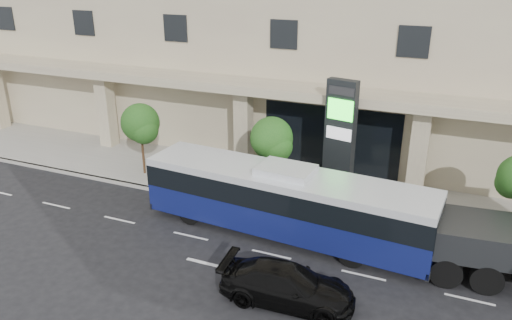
{
  "coord_description": "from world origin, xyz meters",
  "views": [
    {
      "loc": [
        6.54,
        -18.83,
        11.89
      ],
      "look_at": [
        -2.19,
        2.0,
        2.78
      ],
      "focal_mm": 35.0,
      "sensor_mm": 36.0,
      "label": 1
    }
  ],
  "objects": [
    {
      "name": "ground",
      "position": [
        0.0,
        0.0,
        0.0
      ],
      "size": [
        120.0,
        120.0,
        0.0
      ],
      "primitive_type": "plane",
      "color": "black",
      "rests_on": "ground"
    },
    {
      "name": "sidewalk",
      "position": [
        0.0,
        5.0,
        0.07
      ],
      "size": [
        120.0,
        6.0,
        0.15
      ],
      "primitive_type": "cube",
      "color": "gray",
      "rests_on": "ground"
    },
    {
      "name": "curb",
      "position": [
        0.0,
        2.0,
        0.07
      ],
      "size": [
        120.0,
        0.3,
        0.15
      ],
      "primitive_type": "cube",
      "color": "gray",
      "rests_on": "ground"
    },
    {
      "name": "tree_left",
      "position": [
        -9.97,
        3.59,
        3.11
      ],
      "size": [
        2.27,
        2.2,
        4.22
      ],
      "color": "#422B19",
      "rests_on": "sidewalk"
    },
    {
      "name": "tree_mid",
      "position": [
        -1.97,
        3.59,
        3.26
      ],
      "size": [
        2.28,
        2.2,
        4.38
      ],
      "color": "#422B19",
      "rests_on": "sidewalk"
    },
    {
      "name": "city_bus",
      "position": [
        -0.09,
        0.39,
        1.72
      ],
      "size": [
        13.53,
        3.77,
        3.39
      ],
      "rotation": [
        0.0,
        0.0,
        -0.07
      ],
      "color": "black",
      "rests_on": "ground"
    },
    {
      "name": "black_sedan",
      "position": [
        1.68,
        -4.25,
        0.73
      ],
      "size": [
        5.15,
        2.37,
        1.46
      ],
      "primitive_type": "imported",
      "rotation": [
        0.0,
        0.0,
        1.64
      ],
      "color": "black",
      "rests_on": "ground"
    },
    {
      "name": "signage_pylon",
      "position": [
        1.18,
        5.08,
        3.33
      ],
      "size": [
        1.64,
        0.89,
        6.27
      ],
      "rotation": [
        0.0,
        0.0,
        -0.21
      ],
      "color": "black",
      "rests_on": "sidewalk"
    }
  ]
}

